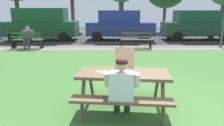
# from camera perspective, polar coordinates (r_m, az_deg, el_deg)

# --- Properties ---
(ground) EXTENTS (28.00, 12.05, 0.02)m
(ground) POSITION_cam_1_polar(r_m,az_deg,el_deg) (5.80, 10.06, -5.32)
(ground) COLOR #447434
(cobblestone_walkway) EXTENTS (28.00, 1.40, 0.01)m
(cobblestone_walkway) POSITION_cam_1_polar(r_m,az_deg,el_deg) (10.90, 4.99, 4.36)
(cobblestone_walkway) COLOR gray
(street_asphalt) EXTENTS (28.00, 6.86, 0.01)m
(street_asphalt) POSITION_cam_1_polar(r_m,az_deg,el_deg) (14.97, 3.46, 7.22)
(street_asphalt) COLOR #38383D
(picnic_table_foreground) EXTENTS (1.94, 1.65, 0.79)m
(picnic_table_foreground) POSITION_cam_1_polar(r_m,az_deg,el_deg) (4.04, 3.15, -4.95)
(picnic_table_foreground) COLOR brown
(picnic_table_foreground) RESTS_ON ground
(pizza_box_open) EXTENTS (0.47, 0.50, 0.46)m
(pizza_box_open) POSITION_cam_1_polar(r_m,az_deg,el_deg) (4.09, 3.38, -0.88)
(pizza_box_open) COLOR tan
(pizza_box_open) RESTS_ON picnic_table_foreground
(pizza_slice_on_table) EXTENTS (0.30, 0.20, 0.02)m
(pizza_slice_on_table) POSITION_cam_1_polar(r_m,az_deg,el_deg) (4.01, -2.16, -2.43)
(pizza_slice_on_table) COLOR #F9D27B
(pizza_slice_on_table) RESTS_ON picnic_table_foreground
(adult_at_table) EXTENTS (0.63, 0.62, 1.19)m
(adult_at_table) POSITION_cam_1_polar(r_m,az_deg,el_deg) (3.55, 2.75, -6.76)
(adult_at_table) COLOR #323232
(adult_at_table) RESTS_ON ground
(iron_fence_streetside) EXTENTS (19.69, 0.03, 1.04)m
(iron_fence_streetside) POSITION_cam_1_polar(r_m,az_deg,el_deg) (11.51, 4.71, 7.60)
(iron_fence_streetside) COLOR #2D2823
(iron_fence_streetside) RESTS_ON ground
(park_bench_left) EXTENTS (1.63, 0.58, 0.85)m
(park_bench_left) POSITION_cam_1_polar(r_m,az_deg,el_deg) (11.49, -22.92, 5.91)
(park_bench_left) COLOR #2D5A2A
(park_bench_left) RESTS_ON ground
(park_bench_center) EXTENTS (1.61, 0.48, 0.85)m
(park_bench_center) POSITION_cam_1_polar(r_m,az_deg,el_deg) (10.74, 6.86, 6.42)
(park_bench_center) COLOR brown
(park_bench_center) RESTS_ON ground
(person_on_park_bench) EXTENTS (0.62, 0.61, 1.19)m
(person_on_park_bench) POSITION_cam_1_polar(r_m,az_deg,el_deg) (11.46, -22.78, 7.12)
(person_on_park_bench) COLOR #474747
(person_on_park_bench) RESTS_ON ground
(parked_car_left) EXTENTS (4.60, 1.96, 2.08)m
(parked_car_left) POSITION_cam_1_polar(r_m,az_deg,el_deg) (14.28, -19.19, 10.53)
(parked_car_left) COLOR #164D27
(parked_car_left) RESTS_ON ground
(parked_car_center) EXTENTS (4.49, 2.10, 1.94)m
(parked_car_center) POSITION_cam_1_polar(r_m,az_deg,el_deg) (13.59, 2.33, 10.76)
(parked_car_center) COLOR navy
(parked_car_center) RESTS_ON ground
(parked_car_right) EXTENTS (4.40, 1.91, 1.94)m
(parked_car_right) POSITION_cam_1_polar(r_m,az_deg,el_deg) (14.75, 22.74, 9.96)
(parked_car_right) COLOR #164631
(parked_car_right) RESTS_ON ground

